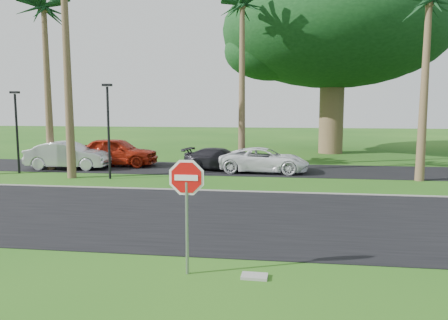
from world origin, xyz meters
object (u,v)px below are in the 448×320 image
car_red (116,152)px  car_dark (221,159)px  car_silver (68,156)px  stop_sign_near (187,193)px  car_minivan (264,160)px

car_red → car_dark: bearing=-97.5°
car_silver → car_red: 2.73m
stop_sign_near → car_red: bearing=116.5°
car_red → car_minivan: (8.89, -1.39, -0.18)m
stop_sign_near → car_minivan: size_ratio=0.55×
car_red → car_minivan: size_ratio=1.03×
stop_sign_near → car_dark: (-1.48, 15.03, -1.17)m
car_minivan → stop_sign_near: bearing=179.1°
car_red → car_minivan: car_red is taller
car_minivan → car_silver: bearing=94.2°
car_red → car_silver: bearing=127.5°
stop_sign_near → car_red: (-7.93, 15.94, -0.93)m
car_silver → car_minivan: 11.08m
car_silver → stop_sign_near: bearing=-148.1°
car_dark → car_minivan: car_minivan is taller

